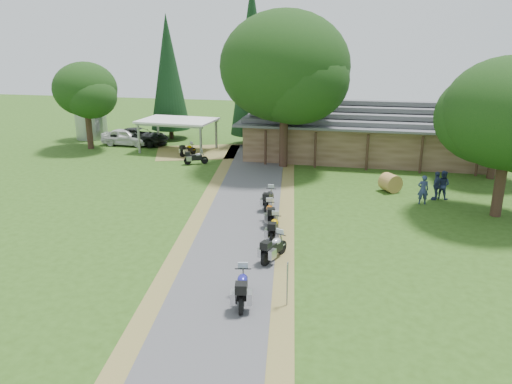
% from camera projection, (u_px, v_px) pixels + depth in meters
% --- Properties ---
extents(ground, '(120.00, 120.00, 0.00)m').
position_uv_depth(ground, '(224.00, 274.00, 21.83)').
color(ground, '#2B4B15').
rests_on(ground, ground).
extents(driveway, '(51.95, 51.95, 0.00)m').
position_uv_depth(driveway, '(236.00, 239.00, 25.66)').
color(driveway, '#4D4D4F').
rests_on(driveway, ground).
extents(lodge, '(21.40, 9.40, 4.90)m').
position_uv_depth(lodge, '(368.00, 129.00, 42.28)').
color(lodge, brown).
rests_on(lodge, ground).
extents(silo, '(3.36, 3.36, 6.27)m').
position_uv_depth(silo, '(90.00, 107.00, 49.97)').
color(silo, gray).
rests_on(silo, ground).
extents(carport, '(6.85, 4.83, 2.84)m').
position_uv_depth(carport, '(178.00, 135.00, 45.00)').
color(carport, white).
rests_on(carport, ground).
extents(car_white_sedan, '(2.63, 6.04, 2.00)m').
position_uv_depth(car_white_sedan, '(126.00, 135.00, 47.37)').
color(car_white_sedan, white).
rests_on(car_white_sedan, ground).
extents(car_dark_suv, '(2.85, 6.31, 2.38)m').
position_uv_depth(car_dark_suv, '(139.00, 132.00, 47.54)').
color(car_dark_suv, black).
rests_on(car_dark_suv, ground).
extents(motorcycle_row_a, '(1.05, 2.18, 1.43)m').
position_uv_depth(motorcycle_row_a, '(242.00, 286.00, 19.31)').
color(motorcycle_row_a, '#232299').
rests_on(motorcycle_row_a, ground).
extents(motorcycle_row_b, '(1.24, 2.04, 1.32)m').
position_uv_depth(motorcycle_row_b, '(274.00, 246.00, 23.08)').
color(motorcycle_row_b, '#AEB2B6').
rests_on(motorcycle_row_b, ground).
extents(motorcycle_row_c, '(0.72, 1.95, 1.32)m').
position_uv_depth(motorcycle_row_c, '(274.00, 227.00, 25.45)').
color(motorcycle_row_c, '#D49B00').
rests_on(motorcycle_row_c, ground).
extents(motorcycle_row_d, '(1.11, 2.01, 1.31)m').
position_uv_depth(motorcycle_row_d, '(270.00, 212.00, 27.55)').
color(motorcycle_row_d, '#B95409').
rests_on(motorcycle_row_d, ground).
extents(motorcycle_row_e, '(0.67, 1.93, 1.31)m').
position_uv_depth(motorcycle_row_e, '(269.00, 198.00, 30.07)').
color(motorcycle_row_e, black).
rests_on(motorcycle_row_e, ground).
extents(motorcycle_carport_a, '(1.18, 1.77, 1.15)m').
position_uv_depth(motorcycle_carport_a, '(188.00, 149.00, 43.34)').
color(motorcycle_carport_a, '#CC9300').
rests_on(motorcycle_carport_a, ground).
extents(motorcycle_carport_b, '(1.82, 1.26, 1.19)m').
position_uv_depth(motorcycle_carport_b, '(196.00, 157.00, 40.47)').
color(motorcycle_carport_b, slate).
rests_on(motorcycle_carport_b, ground).
extents(person_a, '(0.66, 0.50, 2.17)m').
position_uv_depth(person_a, '(423.00, 187.00, 30.68)').
color(person_a, navy).
rests_on(person_a, ground).
extents(person_b, '(0.75, 0.69, 2.17)m').
position_uv_depth(person_b, '(443.00, 182.00, 31.70)').
color(person_b, navy).
rests_on(person_b, ground).
extents(person_c, '(0.61, 0.72, 2.16)m').
position_uv_depth(person_c, '(437.00, 183.00, 31.53)').
color(person_c, navy).
rests_on(person_c, ground).
extents(hay_bale, '(1.62, 1.59, 1.21)m').
position_uv_depth(hay_bale, '(390.00, 183.00, 33.31)').
color(hay_bale, olive).
rests_on(hay_bale, ground).
extents(sign_post, '(0.33, 0.05, 1.82)m').
position_uv_depth(sign_post, '(287.00, 284.00, 19.04)').
color(sign_post, gray).
rests_on(sign_post, ground).
extents(oak_lodge_left, '(9.84, 9.84, 12.57)m').
position_uv_depth(oak_lodge_left, '(284.00, 87.00, 38.03)').
color(oak_lodge_left, black).
rests_on(oak_lodge_left, ground).
extents(oak_lodge_right, '(5.92, 5.92, 9.05)m').
position_uv_depth(oak_lodge_right, '(499.00, 117.00, 35.20)').
color(oak_lodge_right, black).
rests_on(oak_lodge_right, ground).
extents(oak_driveway, '(7.31, 7.31, 9.59)m').
position_uv_depth(oak_driveway, '(507.00, 134.00, 27.54)').
color(oak_driveway, black).
rests_on(oak_driveway, ground).
extents(oak_silo, '(5.65, 5.65, 8.78)m').
position_uv_depth(oak_silo, '(86.00, 101.00, 44.97)').
color(oak_silo, black).
rests_on(oak_silo, ground).
extents(cedar_near, '(4.08, 4.08, 14.92)m').
position_uv_depth(cedar_near, '(252.00, 65.00, 45.67)').
color(cedar_near, black).
rests_on(cedar_near, ground).
extents(cedar_far, '(3.91, 3.91, 12.13)m').
position_uv_depth(cedar_far, '(169.00, 78.00, 49.02)').
color(cedar_far, black).
rests_on(cedar_far, ground).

